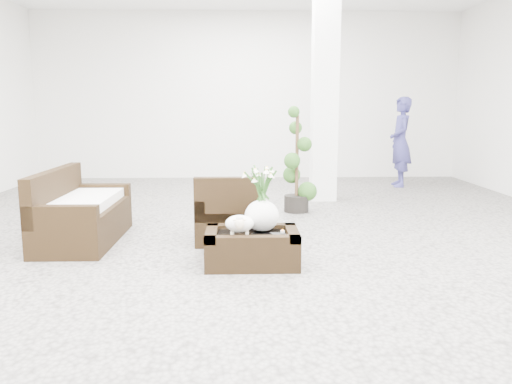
{
  "coord_description": "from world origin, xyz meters",
  "views": [
    {
      "loc": [
        -0.17,
        -5.56,
        1.54
      ],
      "look_at": [
        0.0,
        -0.1,
        0.62
      ],
      "focal_mm": 35.86,
      "sensor_mm": 36.0,
      "label": 1
    }
  ],
  "objects_px": {
    "loveseat": "(83,206)",
    "topiary": "(297,161)",
    "armchair": "(229,207)",
    "coffee_table": "(252,249)"
  },
  "relations": [
    {
      "from": "loveseat",
      "to": "coffee_table",
      "type": "bearing_deg",
      "value": -115.56
    },
    {
      "from": "loveseat",
      "to": "topiary",
      "type": "xyz_separation_m",
      "value": [
        2.62,
        1.61,
        0.34
      ]
    },
    {
      "from": "topiary",
      "to": "coffee_table",
      "type": "bearing_deg",
      "value": -105.7
    },
    {
      "from": "loveseat",
      "to": "armchair",
      "type": "bearing_deg",
      "value": -89.93
    },
    {
      "from": "coffee_table",
      "to": "topiary",
      "type": "relative_size",
      "value": 0.6
    },
    {
      "from": "coffee_table",
      "to": "loveseat",
      "type": "bearing_deg",
      "value": 153.98
    },
    {
      "from": "armchair",
      "to": "topiary",
      "type": "bearing_deg",
      "value": -120.36
    },
    {
      "from": "topiary",
      "to": "loveseat",
      "type": "bearing_deg",
      "value": -148.42
    },
    {
      "from": "loveseat",
      "to": "topiary",
      "type": "bearing_deg",
      "value": -57.95
    },
    {
      "from": "coffee_table",
      "to": "armchair",
      "type": "relative_size",
      "value": 1.15
    }
  ]
}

